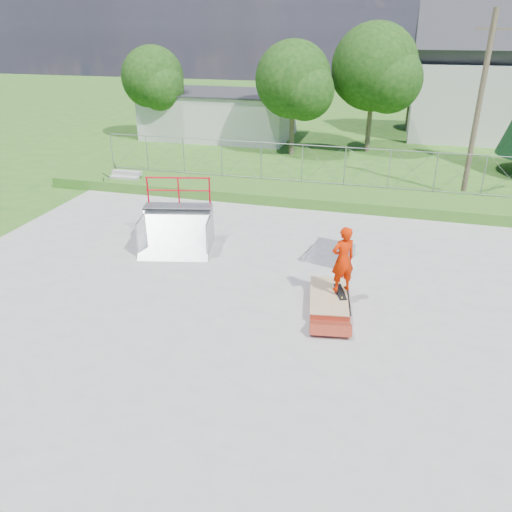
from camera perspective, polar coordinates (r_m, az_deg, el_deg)
The scene contains 17 objects.
ground at distance 14.97m, azimuth -2.12°, elevation -4.57°, with size 120.00×120.00×0.00m, color #2E601B.
concrete_pad at distance 14.96m, azimuth -2.12°, elevation -4.50°, with size 20.00×16.00×0.04m, color gray.
grass_berm at distance 23.38m, azimuth 4.74°, elevation 7.16°, with size 24.00×3.00×0.50m, color #2E601B.
grind_box at distance 14.58m, azimuth 8.35°, elevation -4.96°, with size 1.42×2.39×0.33m.
quarter_pipe at distance 17.63m, azimuth -9.26°, elevation 4.19°, with size 2.43×2.05×2.43m, color #9A9CA1, non-canonical shape.
flat_bank_ramp at distance 17.30m, azimuth 8.35°, elevation 0.23°, with size 1.38×1.47×0.42m, color #9A9CA1, non-canonical shape.
skateboard at distance 14.57m, azimuth 9.61°, elevation -4.11°, with size 0.22×0.80×0.02m, color black.
skater at distance 14.13m, azimuth 9.89°, elevation -0.66°, with size 0.71×0.46×1.94m, color red.
concrete_stairs at distance 25.47m, azimuth -14.95°, elevation 8.26°, with size 1.50×1.60×0.80m, color gray, non-canonical shape.
chain_link_fence at distance 24.01m, azimuth 5.29°, elevation 10.48°, with size 20.00×0.06×1.80m, color gray, non-canonical shape.
utility_building_flat at distance 36.89m, azimuth -4.14°, elevation 15.78°, with size 10.00×6.00×3.00m, color #B8B8B4.
gable_house at distance 38.91m, azimuth 23.70°, elevation 17.83°, with size 8.40×6.08×8.94m.
utility_pole at distance 24.91m, azimuth 24.07°, elevation 15.15°, with size 0.24×0.24×8.00m, color brown.
tree_left_near at distance 30.94m, azimuth 4.69°, elevation 19.11°, with size 4.76×4.48×6.65m.
tree_center at distance 32.35m, azimuth 13.85°, elevation 19.85°, with size 5.44×5.12×7.60m.
tree_left_far at distance 36.03m, azimuth -11.46°, elevation 19.07°, with size 4.42×4.16×6.18m.
tree_back_mid at distance 40.47m, azimuth 17.78°, elevation 18.60°, with size 4.08×3.84×5.70m.
Camera 1 is at (3.91, -12.42, 7.39)m, focal length 35.00 mm.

